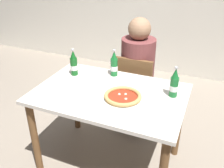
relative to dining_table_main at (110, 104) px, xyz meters
name	(u,v)px	position (x,y,z in m)	size (l,w,h in m)	color
ground_plane	(110,161)	(0.00, 0.00, -0.64)	(8.00, 8.00, 0.00)	gray
dining_table_main	(110,104)	(0.00, 0.00, 0.00)	(1.20, 0.80, 0.75)	silver
chair_behind_table	(135,88)	(0.03, 0.61, -0.15)	(0.41, 0.41, 0.85)	brown
diner_seated	(137,77)	(0.03, 0.66, -0.05)	(0.34, 0.34, 1.21)	#2D3342
pizza_margherita_near	(123,97)	(0.14, -0.06, 0.14)	(0.31, 0.31, 0.04)	white
beer_bottle_left	(114,65)	(-0.09, 0.30, 0.22)	(0.07, 0.07, 0.25)	#196B2D
beer_bottle_center	(74,64)	(-0.43, 0.17, 0.22)	(0.07, 0.07, 0.25)	#14591E
beer_bottle_right	(174,84)	(0.48, 0.14, 0.22)	(0.07, 0.07, 0.25)	#196B2D
napkin_with_cutlery	(97,78)	(-0.21, 0.19, 0.12)	(0.24, 0.24, 0.01)	white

